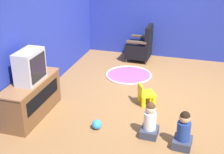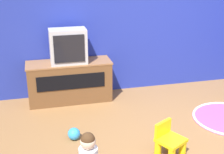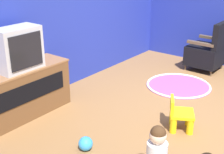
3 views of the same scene
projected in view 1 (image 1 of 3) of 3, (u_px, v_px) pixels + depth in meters
ground_plane at (151, 93)px, 6.29m from camera, size 30.00×30.00×0.00m
wall_back at (40, 22)px, 5.99m from camera, size 5.34×0.12×2.79m
wall_right at (185, 4)px, 7.63m from camera, size 0.12×5.22×2.79m
tv_cabinet at (31, 98)px, 5.38m from camera, size 1.35×0.47×0.66m
television at (30, 66)px, 5.13m from camera, size 0.57×0.32×0.54m
black_armchair at (140, 47)px, 7.85m from camera, size 0.59×0.61×0.92m
yellow_kid_chair at (146, 96)px, 5.82m from camera, size 0.40×0.39×0.41m
play_mat at (129, 75)px, 7.12m from camera, size 1.06×1.06×0.04m
child_watching_left at (183, 132)px, 4.58m from camera, size 0.33×0.29×0.60m
child_watching_center at (150, 122)px, 4.84m from camera, size 0.31×0.27×0.59m
toy_ball at (97, 124)px, 5.09m from camera, size 0.16×0.16×0.16m
remote_control at (184, 126)px, 5.17m from camera, size 0.16×0.07×0.02m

